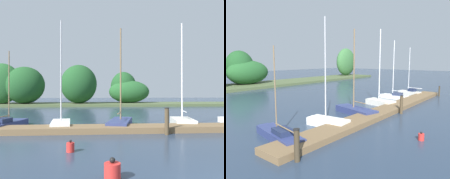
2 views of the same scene
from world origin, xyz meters
The scene contains 11 objects.
dock_pier centered at (0.00, 9.03, 0.17)m, with size 23.98×1.80×0.35m.
sailboat_0 centered at (-10.03, 10.82, 0.29)m, with size 1.83×4.35×5.16m.
sailboat_1 centered at (-6.46, 10.40, 0.36)m, with size 1.45×3.11×7.13m.
sailboat_2 centered at (-2.47, 10.88, 0.34)m, with size 2.22×4.25×6.84m.
sailboat_3 centered at (1.94, 10.94, 0.40)m, with size 1.74×3.05×7.29m.
sailboat_4 centered at (6.19, 11.39, 0.35)m, with size 1.28×3.42×6.54m.
sailboat_5 centered at (9.93, 11.03, 0.36)m, with size 1.40×3.13×5.93m.
mooring_piling_0 centered at (-11.20, 7.87, 0.74)m, with size 0.29×0.29×1.47m.
mooring_piling_1 centered at (-0.18, 7.81, 0.77)m, with size 0.28×0.28×1.53m.
mooring_piling_2 centered at (11.10, 7.76, 0.64)m, with size 0.20×0.20×1.26m.
channel_buoy_0 centered at (-5.24, 4.52, 0.20)m, with size 0.32×0.32×0.49m.
Camera 2 is at (-17.12, 0.82, 4.38)m, focal length 35.15 mm.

